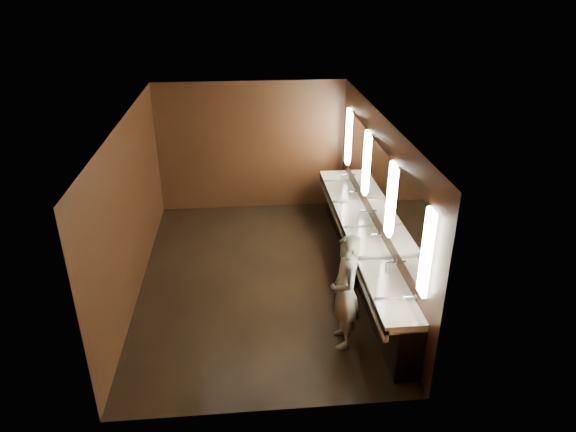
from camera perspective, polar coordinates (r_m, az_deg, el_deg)
The scene contains 10 objects.
floor at distance 9.01m, azimuth -3.26°, elevation -6.83°, with size 6.00×6.00×0.00m, color black.
ceiling at distance 7.87m, azimuth -3.78°, elevation 10.64°, with size 4.00×6.00×0.02m, color #2D2D2B.
wall_back at distance 11.14m, azimuth -4.08°, elevation 7.67°, with size 4.00×0.02×2.80m, color black.
wall_front at distance 5.74m, azimuth -2.38°, elevation -11.11°, with size 4.00×0.02×2.80m, color black.
wall_left at distance 8.53m, azimuth -17.05°, elevation 0.74°, with size 0.02×6.00×2.80m, color black.
wall_right at distance 8.62m, azimuth 9.91°, elevation 1.80°, with size 0.02×6.00×2.80m, color black.
sink_counter at distance 8.97m, azimuth 8.20°, elevation -3.53°, with size 0.55×5.40×1.01m.
mirror_band at distance 8.48m, azimuth 9.96°, elevation 3.95°, with size 0.06×5.03×1.15m.
person at distance 7.15m, azimuth 6.37°, elevation -8.37°, with size 0.62×0.41×1.70m, color #7F96BD.
trash_bin at distance 8.79m, azimuth 7.14°, elevation -5.92°, with size 0.33×0.33×0.52m, color black.
Camera 1 is at (-0.19, -7.59, 4.84)m, focal length 32.00 mm.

